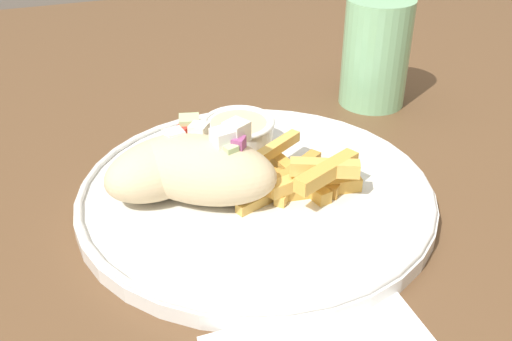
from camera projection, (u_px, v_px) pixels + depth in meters
name	position (u px, v px, depth m)	size (l,w,h in m)	color
table	(258.00, 231.00, 0.63)	(1.32, 1.32, 0.77)	brown
plate	(256.00, 194.00, 0.54)	(0.32, 0.32, 0.02)	white
pita_sandwich_near	(202.00, 168.00, 0.51)	(0.15, 0.14, 0.07)	beige
pita_sandwich_far	(165.00, 166.00, 0.52)	(0.13, 0.10, 0.06)	beige
fries_pile	(303.00, 177.00, 0.53)	(0.12, 0.11, 0.04)	gold
sauce_ramekin	(239.00, 133.00, 0.59)	(0.07, 0.07, 0.03)	white
water_glass	(375.00, 58.00, 0.69)	(0.08, 0.08, 0.12)	#8CCC93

